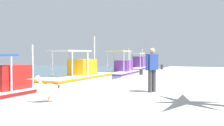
% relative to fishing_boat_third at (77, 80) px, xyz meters
% --- Properties ---
extents(quay_pier, '(36.00, 10.00, 0.80)m').
position_rel_fishing_boat_third_xyz_m(quay_pier, '(-0.47, -7.38, -0.29)').
color(quay_pier, '#BCB7AD').
rests_on(quay_pier, ground).
extents(fishing_boat_third, '(6.20, 2.20, 3.47)m').
position_rel_fishing_boat_third_xyz_m(fishing_boat_third, '(0.00, 0.00, 0.00)').
color(fishing_boat_third, white).
rests_on(fishing_boat_third, ground).
extents(fishing_boat_fourth, '(5.81, 2.22, 2.78)m').
position_rel_fishing_boat_third_xyz_m(fishing_boat_fourth, '(7.04, -0.19, -0.09)').
color(fishing_boat_fourth, white).
rests_on(fishing_boat_fourth, ground).
extents(fishing_boat_fifth, '(4.82, 1.86, 2.84)m').
position_rel_fishing_boat_third_xyz_m(fishing_boat_fifth, '(12.98, 0.20, -0.02)').
color(fishing_boat_fifth, silver).
rests_on(fishing_boat_fifth, ground).
extents(pelican, '(0.82, 0.83, 0.82)m').
position_rel_fishing_boat_third_xyz_m(pelican, '(-7.13, -3.23, 0.51)').
color(pelican, tan).
rests_on(pelican, quay_pier).
extents(fisherman_standing, '(0.56, 0.43, 1.70)m').
position_rel_fishing_boat_third_xyz_m(fisherman_standing, '(-3.84, -5.64, 1.05)').
color(fisherman_standing, '#3F3F42').
rests_on(fisherman_standing, quay_pier).
extents(mooring_bollard_second, '(0.24, 0.24, 0.41)m').
position_rel_fishing_boat_third_xyz_m(mooring_bollard_second, '(4.10, -2.83, 0.32)').
color(mooring_bollard_second, '#333338').
rests_on(mooring_bollard_second, quay_pier).
extents(mooring_bollard_third, '(0.24, 0.24, 0.47)m').
position_rel_fishing_boat_third_xyz_m(mooring_bollard_third, '(10.92, -2.83, 0.34)').
color(mooring_bollard_third, '#333338').
rests_on(mooring_bollard_third, quay_pier).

